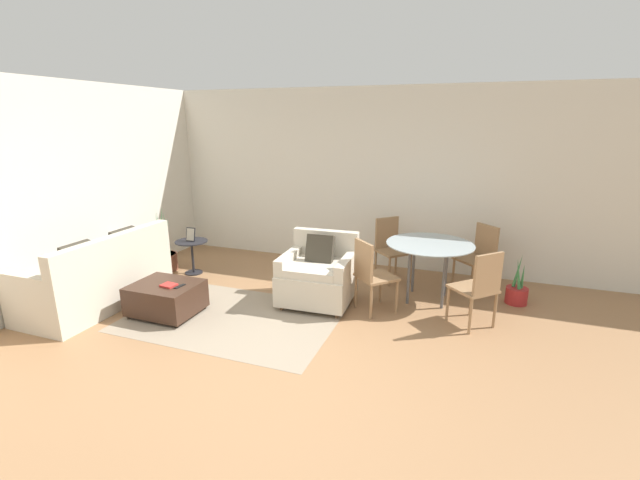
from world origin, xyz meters
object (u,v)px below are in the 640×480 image
ottoman (166,297)px  potted_plant_small (517,292)px  dining_table (429,250)px  dining_chair_near_left (371,272)px  dining_chair_far_left (390,244)px  book_stack (169,285)px  picture_frame (191,234)px  potted_plant (164,258)px  side_table (192,250)px  couch (100,281)px  tv_remote_primary (180,286)px  dining_chair_near_right (479,285)px  armchair (318,275)px  dining_chair_far_right (480,253)px

ottoman → potted_plant_small: size_ratio=1.20×
dining_table → potted_plant_small: dining_table is taller
dining_chair_near_left → dining_chair_far_left: 1.22m
book_stack → picture_frame: picture_frame is taller
potted_plant → side_table: (0.51, 0.02, 0.16)m
potted_plant → book_stack: bearing=-48.6°
couch → tv_remote_primary: (1.18, 0.04, 0.07)m
ottoman → potted_plant: bearing=130.0°
book_stack → dining_table: 3.21m
ottoman → picture_frame: 1.48m
ottoman → dining_chair_near_right: (3.51, 0.89, 0.31)m
couch → dining_chair_far_left: couch is taller
potted_plant_small → armchair: bearing=-161.4°
potted_plant → dining_chair_far_left: (3.36, 0.83, 0.32)m
ottoman → dining_chair_near_left: 2.47m
armchair → picture_frame: bearing=171.1°
dining_table → dining_chair_far_right: (0.61, 0.61, -0.16)m
armchair → book_stack: (-1.50, -1.01, 0.04)m
potted_plant → dining_table: (3.97, 0.22, 0.47)m
tv_remote_primary → dining_chair_far_right: 3.92m
couch → potted_plant_small: couch is taller
potted_plant_small → potted_plant: bearing=-174.5°
book_stack → potted_plant: 1.77m
couch → dining_table: 4.17m
couch → side_table: couch is taller
dining_chair_far_right → potted_plant_small: dining_chair_far_right is taller
couch → ottoman: couch is taller
picture_frame → dining_chair_near_left: (2.85, -0.41, -0.10)m
armchair → dining_chair_far_right: dining_chair_far_right is taller
potted_plant → potted_plant_small: size_ratio=1.56×
dining_chair_near_right → tv_remote_primary: bearing=-164.6°
potted_plant → picture_frame: (0.51, 0.02, 0.41)m
potted_plant_small → dining_chair_far_left: bearing=168.6°
book_stack → potted_plant_small: potted_plant_small is taller
dining_chair_near_left → dining_chair_near_right: (1.22, 0.00, 0.00)m
ottoman → dining_table: bearing=27.5°
armchair → dining_chair_far_left: dining_chair_far_left is taller
armchair → book_stack: 1.81m
potted_plant → potted_plant_small: potted_plant is taller
side_table → dining_table: (3.46, 0.20, 0.31)m
potted_plant → ottoman: bearing=-50.0°
couch → picture_frame: bearing=73.8°
book_stack → tv_remote_primary: book_stack is taller
side_table → dining_table: size_ratio=0.47×
ottoman → dining_chair_far_right: size_ratio=0.86×
dining_chair_far_right → armchair: bearing=-149.1°
picture_frame → potted_plant_small: 4.60m
dining_table → dining_chair_far_right: 0.88m
armchair → dining_table: 1.45m
potted_plant → dining_table: potted_plant is taller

